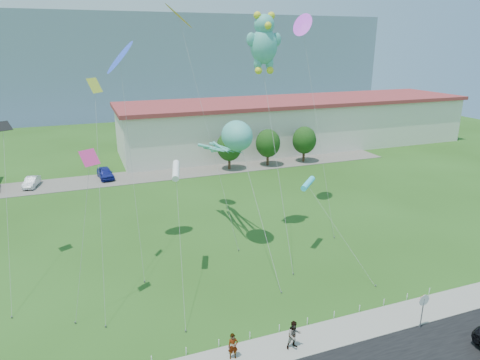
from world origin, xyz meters
The scene contains 24 objects.
ground centered at (0.00, 0.00, 0.00)m, with size 160.00×160.00×0.00m, color #234914.
sidewalk centered at (0.00, -2.75, 0.05)m, with size 80.00×2.50×0.10m, color gray.
parking_strip centered at (0.00, 35.00, 0.03)m, with size 70.00×6.00×0.06m, color #59544C.
hill_ridge centered at (0.00, 120.00, 12.50)m, with size 160.00×50.00×25.00m, color slate.
warehouse centered at (26.00, 44.00, 4.12)m, with size 61.00×15.00×8.20m.
stop_sign centered at (9.50, -4.21, 1.87)m, with size 0.80×0.07×2.50m.
rope_fence centered at (0.00, -1.30, 0.25)m, with size 26.05×0.05×0.50m.
tree_near centered at (10.00, 34.00, 3.39)m, with size 3.60×3.60×5.47m.
tree_mid centered at (16.00, 34.00, 3.39)m, with size 3.60×3.60×5.47m.
tree_far centered at (22.00, 34.00, 3.39)m, with size 3.60×3.60×5.47m.
pedestrian_left centered at (-2.57, -2.62, 0.90)m, with size 0.58×0.38×1.60m, color gray.
pedestrian_right centered at (1.09, -3.07, 1.00)m, with size 0.87×0.68×1.79m, color gray.
parked_car_silver centered at (-15.94, 35.43, 0.68)m, with size 1.30×3.74×1.23m, color silver.
parked_car_blue centered at (-6.95, 35.76, 0.80)m, with size 1.75×4.35×1.48m, color navy.
octopus_kite centered at (2.61, 12.32, 9.17)m, with size 2.50×15.79×11.33m.
teddy_bear_kite centered at (5.61, 12.35, 17.46)m, with size 3.09×8.83×19.79m.
small_kite_yellow centered at (-8.28, 9.24, 12.62)m, with size 1.79×7.92×14.96m.
small_kite_blue centered at (-5.94, 13.78, 15.91)m, with size 1.80×7.12×16.97m.
small_kite_orange centered at (0.20, 19.02, 19.18)m, with size 3.24×10.17×20.41m.
small_kite_black centered at (-14.87, 13.45, 9.99)m, with size 1.29×9.02×11.80m.
small_kite_cyan centered at (7.96, 7.98, 6.10)m, with size 2.33×8.36×6.59m.
small_kite_white centered at (-3.20, 7.86, 8.40)m, with size 1.66×8.39×8.90m.
small_kite_pink centered at (-9.25, 5.51, 9.43)m, with size 2.69×2.34×10.97m.
small_kite_purple centered at (11.78, 17.02, 18.56)m, with size 1.80×8.81×19.75m.
Camera 1 is at (-9.32, -21.71, 17.33)m, focal length 32.00 mm.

